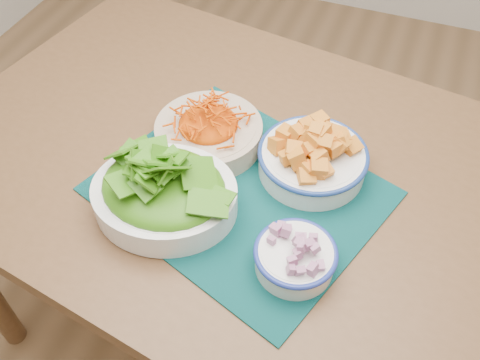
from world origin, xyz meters
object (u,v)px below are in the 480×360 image
Objects in this scene: squash_bowl at (313,153)px; lettuce_bowl at (163,187)px; onion_bowl at (295,255)px; table at (243,190)px; placemat at (240,191)px; carrot_bowl at (209,128)px.

squash_bowl is 0.29m from lettuce_bowl.
squash_bowl is at bearing 98.68° from onion_bowl.
placemat reaches higher than table.
squash_bowl is (0.14, 0.02, 0.14)m from table.
placemat is at bearing 139.45° from onion_bowl.
carrot_bowl is 0.22m from squash_bowl.
onion_bowl is (0.03, -0.22, -0.01)m from squash_bowl.
placemat is at bearing 26.31° from lettuce_bowl.
table is 2.83× the size of placemat.
onion_bowl is (0.26, -0.04, -0.02)m from lettuce_bowl.
carrot_bowl is 1.21× the size of squash_bowl.
table is 0.30m from onion_bowl.
lettuce_bowl is 0.26m from onion_bowl.
lettuce_bowl is at bearing -108.74° from table.
table is at bearing -172.04° from squash_bowl.
carrot_bowl is 0.19m from lettuce_bowl.
squash_bowl is (0.11, 0.10, 0.05)m from placemat.
carrot_bowl is at bearing 180.00° from squash_bowl.
lettuce_bowl reaches higher than table.
table is 4.61× the size of lettuce_bowl.
lettuce_bowl is at bearing -92.04° from carrot_bowl.
lettuce_bowl is (-0.01, -0.19, 0.02)m from carrot_bowl.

